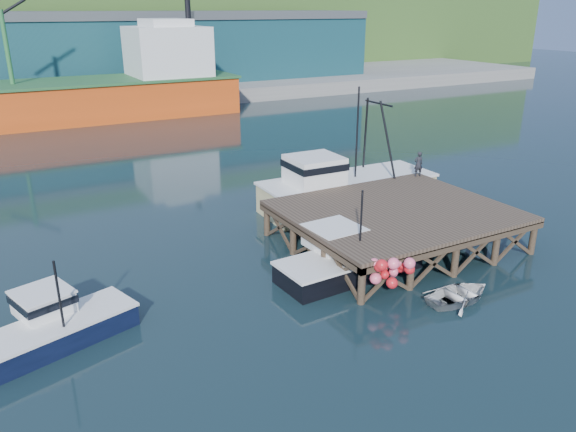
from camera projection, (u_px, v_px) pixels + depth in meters
ground at (311, 264)px, 29.47m from camera, size 300.00×300.00×0.00m
wharf at (398, 213)px, 31.14m from camera, size 12.00×10.00×2.62m
far_quay at (76, 88)px, 86.52m from camera, size 160.00×40.00×2.00m
warehouse_mid at (77, 53)px, 80.50m from camera, size 28.00×16.00×9.00m
warehouse_right at (264, 47)px, 94.13m from camera, size 30.00×16.00×9.00m
cargo_ship at (30, 95)px, 63.83m from camera, size 55.50×10.00×13.75m
hillside at (42, 17)px, 107.63m from camera, size 220.00×50.00×22.00m
boat_navy at (55, 324)px, 22.44m from camera, size 6.49×4.28×3.82m
boat_black at (346, 257)px, 28.23m from camera, size 7.68×6.46×4.67m
trawler at (345, 184)px, 37.21m from camera, size 11.99×4.48×7.97m
dinghy at (459, 294)px, 25.61m from camera, size 3.43×2.47×0.71m
dockworker at (418, 164)px, 37.00m from camera, size 0.69×0.55×1.67m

